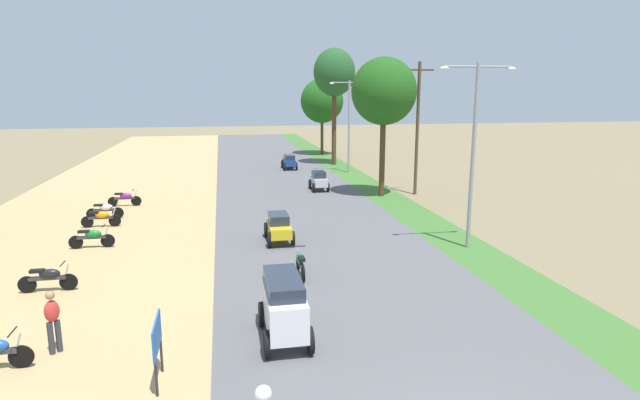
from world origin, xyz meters
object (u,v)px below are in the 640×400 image
object	(u,v)px
streetlamp_near	(474,144)
motorbike_ahead_second	(300,262)
parked_motorbike_fifth	(105,209)
car_van_white	(284,304)
parked_motorbike_second	(48,277)
car_sedan_yellow	(279,226)
car_hatchback_silver	(319,180)
parked_motorbike_third	(92,236)
street_signboard	(157,340)
median_tree_second	(334,73)
median_tree_third	(322,101)
utility_pole_near	(417,127)
car_sedan_blue	(289,161)
parked_motorbike_sixth	(125,198)
parked_motorbike_fourth	(101,217)
pedestrian_on_shoulder	(53,319)
streetlamp_mid	(349,120)
median_tree_nearest	(384,92)

from	to	relation	value
streetlamp_near	motorbike_ahead_second	world-z (taller)	streetlamp_near
parked_motorbike_fifth	car_van_white	xyz separation A→B (m)	(7.32, -14.55, 0.47)
streetlamp_near	parked_motorbike_second	bearing A→B (deg)	-172.90
parked_motorbike_fifth	car_van_white	size ratio (longest dim) A/B	0.75
car_sedan_yellow	car_hatchback_silver	bearing A→B (deg)	70.84
parked_motorbike_third	car_van_white	world-z (taller)	car_van_white
parked_motorbike_fifth	street_signboard	bearing A→B (deg)	-74.86
street_signboard	car_hatchback_silver	distance (m)	22.85
street_signboard	median_tree_second	xyz separation A→B (m)	(11.20, 33.05, 6.77)
median_tree_third	motorbike_ahead_second	bearing A→B (deg)	-102.31
utility_pole_near	car_sedan_blue	bearing A→B (deg)	119.06
median_tree_second	parked_motorbike_second	bearing A→B (deg)	-119.68
motorbike_ahead_second	parked_motorbike_sixth	bearing A→B (deg)	121.82
parked_motorbike_fourth	car_sedan_blue	world-z (taller)	car_sedan_blue
streetlamp_near	car_sedan_blue	distance (m)	23.64
car_sedan_blue	motorbike_ahead_second	bearing A→B (deg)	-96.62
parked_motorbike_sixth	car_sedan_yellow	world-z (taller)	car_sedan_yellow
parked_motorbike_second	car_sedan_yellow	xyz separation A→B (m)	(7.91, 4.22, 0.19)
pedestrian_on_shoulder	car_van_white	size ratio (longest dim) A/B	0.67
car_hatchback_silver	parked_motorbike_second	bearing A→B (deg)	-127.54
car_sedan_yellow	motorbike_ahead_second	distance (m)	4.35
parked_motorbike_sixth	car_sedan_yellow	bearing A→B (deg)	-47.85
parked_motorbike_second	median_tree_third	xyz separation A→B (m)	(15.69, 34.26, 4.87)
pedestrian_on_shoulder	median_tree_third	xyz separation A→B (m)	(14.27, 38.57, 4.45)
median_tree_third	motorbike_ahead_second	xyz separation A→B (m)	(-7.50, -34.38, -4.85)
pedestrian_on_shoulder	streetlamp_mid	bearing A→B (deg)	62.14
median_tree_nearest	parked_motorbike_fifth	bearing A→B (deg)	-169.21
median_tree_nearest	car_hatchback_silver	world-z (taller)	median_tree_nearest
pedestrian_on_shoulder	car_sedan_blue	xyz separation A→B (m)	(9.67, 29.18, -0.22)
parked_motorbike_fourth	car_hatchback_silver	world-z (taller)	car_hatchback_silver
parked_motorbike_second	motorbike_ahead_second	xyz separation A→B (m)	(8.18, -0.12, 0.02)
car_van_white	car_sedan_blue	size ratio (longest dim) A/B	1.07
parked_motorbike_third	car_hatchback_silver	size ratio (longest dim) A/B	0.90
parked_motorbike_fourth	utility_pole_near	bearing A→B (deg)	15.83
parked_motorbike_fifth	parked_motorbike_second	bearing A→B (deg)	-88.50
street_signboard	car_sedan_yellow	size ratio (longest dim) A/B	0.66
parked_motorbike_second	parked_motorbike_third	world-z (taller)	same
median_tree_second	streetlamp_mid	distance (m)	5.79
parked_motorbike_second	median_tree_nearest	size ratio (longest dim) A/B	0.22
motorbike_ahead_second	utility_pole_near	bearing A→B (deg)	54.85
car_sedan_blue	motorbike_ahead_second	distance (m)	25.16
parked_motorbike_fourth	car_sedan_yellow	size ratio (longest dim) A/B	0.80
median_tree_nearest	streetlamp_mid	world-z (taller)	median_tree_nearest
streetlamp_mid	car_sedan_yellow	size ratio (longest dim) A/B	3.16
car_sedan_yellow	parked_motorbike_second	bearing A→B (deg)	-151.91
street_signboard	motorbike_ahead_second	world-z (taller)	street_signboard
parked_motorbike_sixth	car_sedan_blue	size ratio (longest dim) A/B	0.80
utility_pole_near	car_sedan_blue	world-z (taller)	utility_pole_near
parked_motorbike_sixth	utility_pole_near	bearing A→B (deg)	1.54
parked_motorbike_fourth	median_tree_second	xyz separation A→B (m)	(15.39, 18.64, 7.32)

